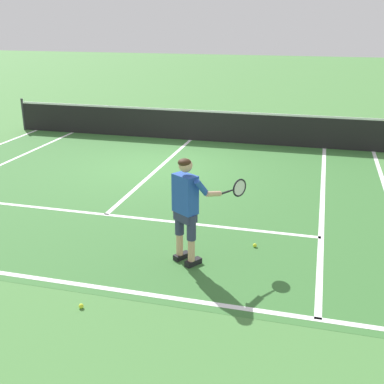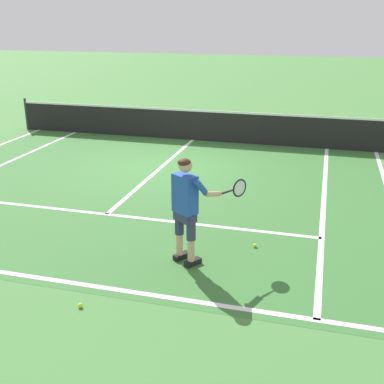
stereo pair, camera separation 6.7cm
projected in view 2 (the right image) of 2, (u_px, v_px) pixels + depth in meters
The scene contains 10 objects.
ground_plane at pixel (162, 166), 12.66m from camera, with size 80.00×80.00×0.00m, color #477F3D.
court_inner_surface at pixel (142, 184), 11.32m from camera, with size 10.98×9.35×0.00m, color #387033.
line_baseline at pixel (34, 277), 7.27m from camera, with size 10.98×0.10×0.01m, color white.
line_service at pixel (107, 214), 9.58m from camera, with size 8.23×0.10×0.01m, color white.
line_centre_service at pixel (160, 168), 12.48m from camera, with size 0.10×6.40×0.01m, color white.
line_singles_right at pixel (324, 201), 10.29m from camera, with size 0.10×8.95×0.01m, color white.
tennis_net at pixel (193, 125), 15.21m from camera, with size 11.96×0.08×1.07m.
tennis_player at pixel (187, 204), 7.39m from camera, with size 1.07×0.87×1.71m.
tennis_ball_near_feet at pixel (80, 305), 6.50m from camera, with size 0.07×0.07×0.07m, color #CCE02D.
tennis_ball_by_baseline at pixel (255, 246), 8.20m from camera, with size 0.07×0.07×0.07m, color #CCE02D.
Camera 2 is at (3.98, -11.49, 3.67)m, focal length 45.47 mm.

